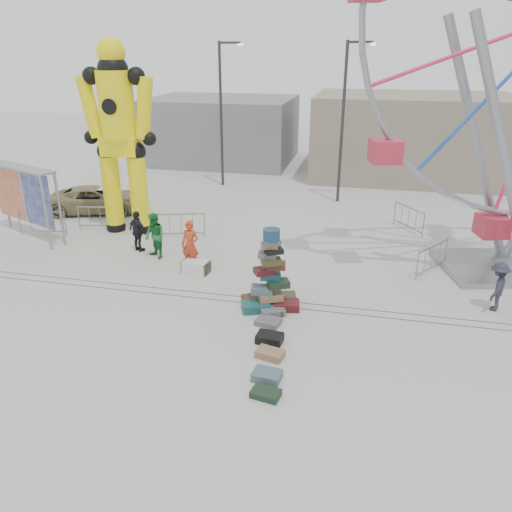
% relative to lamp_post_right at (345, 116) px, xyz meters
% --- Properties ---
extents(ground, '(90.00, 90.00, 0.00)m').
position_rel_lamp_post_right_xyz_m(ground, '(-3.09, -13.00, -4.48)').
color(ground, '#9E9E99').
rests_on(ground, ground).
extents(track_line_near, '(40.00, 0.04, 0.01)m').
position_rel_lamp_post_right_xyz_m(track_line_near, '(-3.09, -12.40, -4.48)').
color(track_line_near, '#47443F').
rests_on(track_line_near, ground).
extents(track_line_far, '(40.00, 0.04, 0.01)m').
position_rel_lamp_post_right_xyz_m(track_line_far, '(-3.09, -12.00, -4.48)').
color(track_line_far, '#47443F').
rests_on(track_line_far, ground).
extents(building_right, '(12.00, 8.00, 5.00)m').
position_rel_lamp_post_right_xyz_m(building_right, '(3.91, 7.00, -1.98)').
color(building_right, gray).
rests_on(building_right, ground).
extents(building_left, '(10.00, 8.00, 4.40)m').
position_rel_lamp_post_right_xyz_m(building_left, '(-9.09, 9.00, -2.28)').
color(building_left, gray).
rests_on(building_left, ground).
extents(lamp_post_right, '(1.41, 0.25, 8.00)m').
position_rel_lamp_post_right_xyz_m(lamp_post_right, '(0.00, 0.00, 0.00)').
color(lamp_post_right, '#2D2D30').
rests_on(lamp_post_right, ground).
extents(lamp_post_left, '(1.41, 0.25, 8.00)m').
position_rel_lamp_post_right_xyz_m(lamp_post_left, '(-7.00, 2.00, 0.00)').
color(lamp_post_left, '#2D2D30').
rests_on(lamp_post_left, ground).
extents(suitcase_tower, '(1.98, 1.72, 2.64)m').
position_rel_lamp_post_right_xyz_m(suitcase_tower, '(-1.36, -12.46, -3.74)').
color(suitcase_tower, '#1B5353').
rests_on(suitcase_tower, ground).
extents(crash_test_dummy, '(3.30, 1.45, 8.31)m').
position_rel_lamp_post_right_xyz_m(crash_test_dummy, '(-8.95, -6.80, -0.10)').
color(crash_test_dummy, black).
rests_on(crash_test_dummy, ground).
extents(banner_scaffold, '(4.27, 2.33, 3.13)m').
position_rel_lamp_post_right_xyz_m(banner_scaffold, '(-12.81, -8.52, -2.13)').
color(banner_scaffold, gray).
rests_on(banner_scaffold, ground).
extents(steamer_trunk, '(1.04, 0.70, 0.45)m').
position_rel_lamp_post_right_xyz_m(steamer_trunk, '(-4.52, -10.48, -4.26)').
color(steamer_trunk, silver).
rests_on(steamer_trunk, ground).
extents(row_case_0, '(0.85, 0.55, 0.20)m').
position_rel_lamp_post_right_xyz_m(row_case_0, '(-1.21, -12.83, -4.38)').
color(row_case_0, '#404221').
rests_on(row_case_0, ground).
extents(row_case_1, '(0.81, 0.68, 0.17)m').
position_rel_lamp_post_right_xyz_m(row_case_1, '(-1.20, -13.55, -4.40)').
color(row_case_1, slate).
rests_on(row_case_1, ground).
extents(row_case_2, '(0.77, 0.58, 0.25)m').
position_rel_lamp_post_right_xyz_m(row_case_2, '(-0.97, -14.51, -4.36)').
color(row_case_2, black).
rests_on(row_case_2, ground).
extents(row_case_3, '(0.81, 0.61, 0.21)m').
position_rel_lamp_post_right_xyz_m(row_case_3, '(-0.82, -15.24, -4.38)').
color(row_case_3, '#986D4D').
rests_on(row_case_3, ground).
extents(row_case_4, '(0.76, 0.59, 0.22)m').
position_rel_lamp_post_right_xyz_m(row_case_4, '(-0.71, -16.19, -4.37)').
color(row_case_4, slate).
rests_on(row_case_4, ground).
extents(row_case_5, '(0.75, 0.56, 0.17)m').
position_rel_lamp_post_right_xyz_m(row_case_5, '(-0.60, -16.86, -4.40)').
color(row_case_5, '#1B321F').
rests_on(row_case_5, ground).
extents(barricade_dummy_a, '(1.98, 0.52, 1.10)m').
position_rel_lamp_post_right_xyz_m(barricade_dummy_a, '(-12.37, -8.15, -3.93)').
color(barricade_dummy_a, gray).
rests_on(barricade_dummy_a, ground).
extents(barricade_dummy_b, '(1.99, 0.42, 1.10)m').
position_rel_lamp_post_right_xyz_m(barricade_dummy_b, '(-10.26, -6.91, -3.93)').
color(barricade_dummy_b, gray).
rests_on(barricade_dummy_b, ground).
extents(barricade_dummy_c, '(1.94, 0.70, 1.10)m').
position_rel_lamp_post_right_xyz_m(barricade_dummy_c, '(-6.34, -7.07, -3.93)').
color(barricade_dummy_c, gray).
rests_on(barricade_dummy_c, ground).
extents(barricade_wheel_front, '(1.24, 1.69, 1.10)m').
position_rel_lamp_post_right_xyz_m(barricade_wheel_front, '(3.89, -8.61, -3.93)').
color(barricade_wheel_front, gray).
rests_on(barricade_wheel_front, ground).
extents(barricade_wheel_back, '(1.23, 1.69, 1.10)m').
position_rel_lamp_post_right_xyz_m(barricade_wheel_back, '(3.32, -3.99, -3.93)').
color(barricade_wheel_back, gray).
rests_on(barricade_wheel_back, ground).
extents(pedestrian_red, '(0.71, 0.50, 1.86)m').
position_rel_lamp_post_right_xyz_m(pedestrian_red, '(-4.82, -10.15, -3.55)').
color(pedestrian_red, '#B8391A').
rests_on(pedestrian_red, ground).
extents(pedestrian_green, '(1.11, 1.07, 1.81)m').
position_rel_lamp_post_right_xyz_m(pedestrian_green, '(-6.50, -9.48, -3.58)').
color(pedestrian_green, '#1B6C2A').
rests_on(pedestrian_green, ground).
extents(pedestrian_black, '(1.06, 0.82, 1.68)m').
position_rel_lamp_post_right_xyz_m(pedestrian_black, '(-7.46, -8.96, -3.64)').
color(pedestrian_black, black).
rests_on(pedestrian_black, ground).
extents(pedestrian_grey, '(0.95, 1.18, 1.60)m').
position_rel_lamp_post_right_xyz_m(pedestrian_grey, '(5.56, -11.10, -3.68)').
color(pedestrian_grey, '#242530').
rests_on(pedestrian_grey, ground).
extents(parked_suv, '(5.05, 3.37, 1.29)m').
position_rel_lamp_post_right_xyz_m(parked_suv, '(-11.76, -4.55, -3.84)').
color(parked_suv, '#8C815A').
rests_on(parked_suv, ground).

